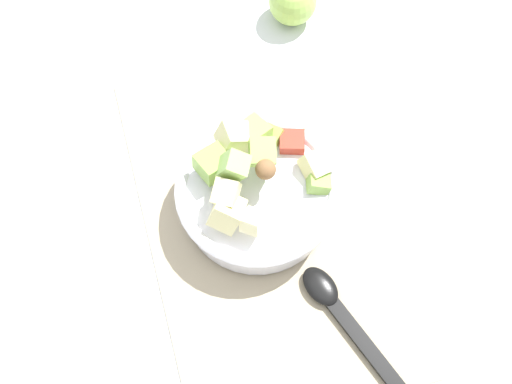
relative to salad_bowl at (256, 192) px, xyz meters
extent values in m
plane|color=silver|center=(-0.02, 0.00, -0.05)|extent=(2.40, 2.40, 0.00)
cube|color=tan|center=(-0.02, 0.00, -0.04)|extent=(0.52, 0.30, 0.01)
cylinder|color=white|center=(0.00, 0.00, -0.01)|extent=(0.19, 0.19, 0.06)
torus|color=white|center=(0.00, 0.00, 0.02)|extent=(0.21, 0.21, 0.02)
cube|color=beige|center=(-0.05, 0.02, 0.04)|extent=(0.04, 0.04, 0.03)
cube|color=#A3CC6B|center=(0.01, 0.02, 0.06)|extent=(0.05, 0.05, 0.05)
cube|color=#8CB74C|center=(0.03, 0.04, 0.04)|extent=(0.05, 0.05, 0.03)
sphere|color=brown|center=(0.00, -0.01, 0.06)|extent=(0.03, 0.03, 0.03)
cube|color=beige|center=(-0.01, 0.04, 0.05)|extent=(0.05, 0.04, 0.04)
cube|color=beige|center=(-0.03, 0.04, 0.04)|extent=(0.06, 0.06, 0.05)
cube|color=#BC3828|center=(0.05, -0.06, 0.02)|extent=(0.04, 0.04, 0.02)
cube|color=#9EC656|center=(0.02, -0.02, 0.06)|extent=(0.04, 0.04, 0.03)
cube|color=beige|center=(0.06, 0.01, 0.04)|extent=(0.04, 0.05, 0.05)
cube|color=#9EC656|center=(0.06, -0.04, 0.02)|extent=(0.03, 0.03, 0.03)
cube|color=beige|center=(0.00, -0.08, 0.03)|extent=(0.04, 0.04, 0.04)
cube|color=#9EC656|center=(0.07, -0.02, 0.04)|extent=(0.05, 0.05, 0.03)
cube|color=#8CB74C|center=(-0.02, -0.08, 0.02)|extent=(0.03, 0.04, 0.03)
ellipsoid|color=black|center=(-0.13, -0.05, -0.03)|extent=(0.06, 0.05, 0.01)
cube|color=black|center=(-0.24, -0.08, -0.04)|extent=(0.19, 0.08, 0.01)
sphere|color=#9EC656|center=(0.29, -0.14, -0.01)|extent=(0.07, 0.07, 0.07)
camera|label=1|loc=(-0.30, 0.09, 0.69)|focal=41.36mm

